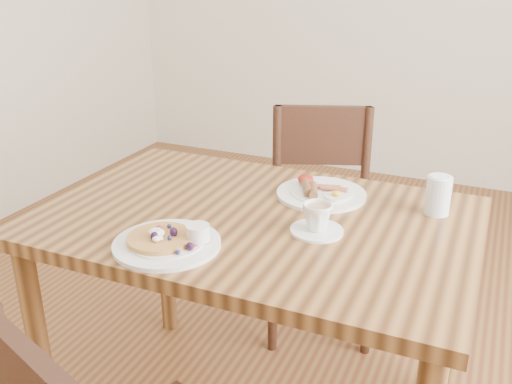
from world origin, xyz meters
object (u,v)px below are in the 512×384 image
(chair_far, at_px, (321,210))
(water_glass, at_px, (438,195))
(dining_table, at_px, (256,246))
(pancake_plate, at_px, (169,241))
(teacup_saucer, at_px, (317,220))
(breakfast_plate, at_px, (320,192))

(chair_far, xyz_separation_m, water_glass, (0.47, -0.44, 0.31))
(dining_table, distance_m, pancake_plate, 0.31)
(chair_far, distance_m, teacup_saucer, 0.78)
(chair_far, xyz_separation_m, pancake_plate, (-0.12, -0.92, 0.27))
(pancake_plate, bearing_deg, dining_table, 64.13)
(dining_table, height_order, teacup_saucer, teacup_saucer)
(dining_table, xyz_separation_m, pancake_plate, (-0.12, -0.26, 0.11))
(chair_far, bearing_deg, teacup_saucer, 85.67)
(chair_far, bearing_deg, breakfast_plate, 85.68)
(dining_table, xyz_separation_m, chair_far, (-0.01, 0.66, -0.16))
(dining_table, bearing_deg, water_glass, 25.15)
(chair_far, height_order, pancake_plate, chair_far)
(chair_far, relative_size, pancake_plate, 3.26)
(dining_table, distance_m, breakfast_plate, 0.26)
(breakfast_plate, bearing_deg, teacup_saucer, -74.05)
(dining_table, relative_size, breakfast_plate, 4.44)
(dining_table, height_order, pancake_plate, pancake_plate)
(breakfast_plate, bearing_deg, chair_far, 105.98)
(chair_far, distance_m, water_glass, 0.72)
(dining_table, height_order, chair_far, chair_far)
(teacup_saucer, height_order, water_glass, water_glass)
(pancake_plate, bearing_deg, water_glass, 39.00)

